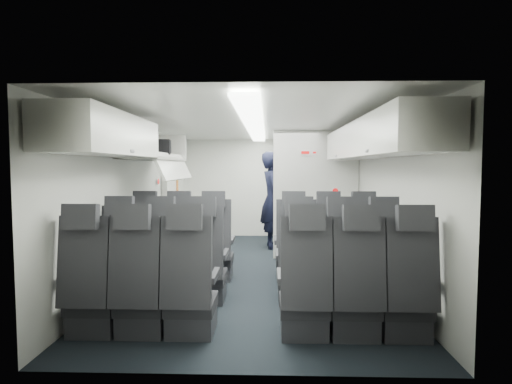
# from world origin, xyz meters

# --- Properties ---
(cabin_shell) EXTENTS (3.41, 6.01, 2.16)m
(cabin_shell) POSITION_xyz_m (0.00, 0.00, 1.12)
(cabin_shell) COLOR black
(cabin_shell) RESTS_ON ground
(seat_row_front) EXTENTS (3.33, 0.56, 1.24)m
(seat_row_front) POSITION_xyz_m (-0.00, -0.53, 0.40)
(seat_row_front) COLOR black
(seat_row_front) RESTS_ON cabin_shell
(seat_row_mid) EXTENTS (3.33, 0.56, 1.24)m
(seat_row_mid) POSITION_xyz_m (-0.00, -1.43, 0.40)
(seat_row_mid) COLOR black
(seat_row_mid) RESTS_ON cabin_shell
(seat_row_rear) EXTENTS (3.33, 0.56, 1.24)m
(seat_row_rear) POSITION_xyz_m (-0.00, -2.33, 0.40)
(seat_row_rear) COLOR black
(seat_row_rear) RESTS_ON cabin_shell
(overhead_bin_left_rear) EXTENTS (0.53, 1.80, 0.40)m
(overhead_bin_left_rear) POSITION_xyz_m (-1.40, -2.00, 1.86)
(overhead_bin_left_rear) COLOR silver
(overhead_bin_left_rear) RESTS_ON cabin_shell
(overhead_bin_left_front_open) EXTENTS (0.64, 1.70, 0.72)m
(overhead_bin_left_front_open) POSITION_xyz_m (-1.44, -0.25, 1.74)
(overhead_bin_left_front_open) COLOR #9E9E93
(overhead_bin_left_front_open) RESTS_ON cabin_shell
(overhead_bin_right_rear) EXTENTS (0.53, 1.80, 0.40)m
(overhead_bin_right_rear) POSITION_xyz_m (1.40, -2.00, 1.86)
(overhead_bin_right_rear) COLOR silver
(overhead_bin_right_rear) RESTS_ON cabin_shell
(overhead_bin_right_front) EXTENTS (0.53, 1.70, 0.40)m
(overhead_bin_right_front) POSITION_xyz_m (1.40, -0.25, 1.86)
(overhead_bin_right_front) COLOR silver
(overhead_bin_right_front) RESTS_ON cabin_shell
(bulkhead_partition) EXTENTS (1.40, 0.15, 2.13)m
(bulkhead_partition) POSITION_xyz_m (0.98, 0.80, 1.08)
(bulkhead_partition) COLOR silver
(bulkhead_partition) RESTS_ON cabin_shell
(galley_unit) EXTENTS (0.85, 0.52, 1.90)m
(galley_unit) POSITION_xyz_m (0.95, 2.72, 0.95)
(galley_unit) COLOR #939399
(galley_unit) RESTS_ON cabin_shell
(boarding_door) EXTENTS (0.12, 1.27, 1.86)m
(boarding_door) POSITION_xyz_m (-1.64, 1.55, 0.95)
(boarding_door) COLOR silver
(boarding_door) RESTS_ON cabin_shell
(flight_attendant) EXTENTS (0.53, 0.73, 1.84)m
(flight_attendant) POSITION_xyz_m (0.27, 1.72, 0.92)
(flight_attendant) COLOR black
(flight_attendant) RESTS_ON ground
(carry_on_bag) EXTENTS (0.39, 0.30, 0.22)m
(carry_on_bag) POSITION_xyz_m (-1.39, -0.19, 1.83)
(carry_on_bag) COLOR black
(carry_on_bag) RESTS_ON overhead_bin_left_front_open
(papers) EXTENTS (0.22, 0.10, 0.16)m
(papers) POSITION_xyz_m (0.46, 1.67, 1.03)
(papers) COLOR white
(papers) RESTS_ON flight_attendant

